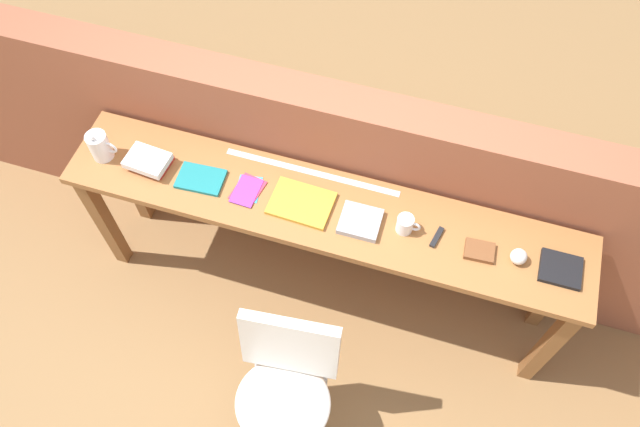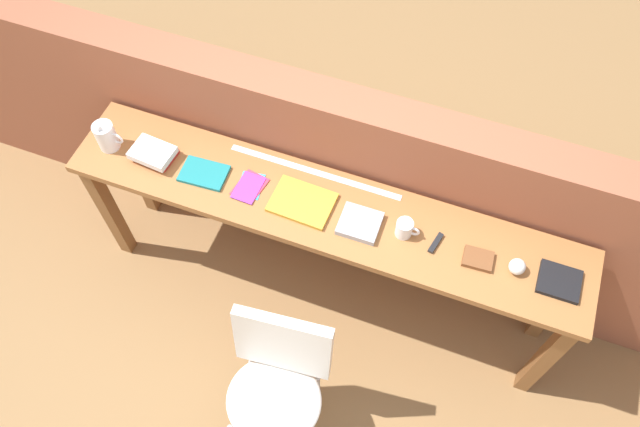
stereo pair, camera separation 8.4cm
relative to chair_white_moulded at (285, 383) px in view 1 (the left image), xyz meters
The scene contains 16 objects.
ground_plane 0.69m from the chair_white_moulded, 96.30° to the left, with size 40.00×40.00×0.00m, color olive.
brick_wall_back 1.08m from the chair_white_moulded, 92.56° to the left, with size 6.00×0.20×1.25m, color #935138.
sideboard 0.77m from the chair_white_moulded, 93.74° to the left, with size 2.50×0.44×0.88m.
chair_white_moulded is the anchor object (origin of this frame).
pitcher_white 1.42m from the chair_white_moulded, 148.62° to the left, with size 0.14×0.10×0.18m.
book_stack_leftmost 1.23m from the chair_white_moulded, 141.93° to the left, with size 0.21×0.17×0.06m.
magazine_cycling 1.03m from the chair_white_moulded, 132.40° to the left, with size 0.22×0.15×0.02m, color #19757A.
pamphlet_pile_colourful 0.90m from the chair_white_moulded, 120.01° to the left, with size 0.15×0.18×0.01m.
book_open_centre 0.82m from the chair_white_moulded, 101.71° to the left, with size 0.28×0.21×0.02m, color gold.
book_grey_hardcover 0.80m from the chair_white_moulded, 78.88° to the left, with size 0.18×0.17×0.03m, color #9E9EA3.
mug 0.90m from the chair_white_moulded, 65.14° to the left, with size 0.11×0.08×0.09m.
multitool_folded 0.95m from the chair_white_moulded, 56.28° to the left, with size 0.02×0.11×0.02m, color black.
leather_journal_brown 1.05m from the chair_white_moulded, 46.34° to the left, with size 0.13×0.10×0.02m, color brown.
sports_ball_small 1.18m from the chair_white_moulded, 40.48° to the left, with size 0.07×0.07×0.07m, color silver.
book_repair_rightmost 1.31m from the chair_white_moulded, 35.19° to the left, with size 0.18×0.16×0.02m, color black.
ruler_metal_back_edge 0.99m from the chair_white_moulded, 99.86° to the left, with size 0.86×0.03×0.00m, color silver.
Camera 1 is at (0.44, -1.16, 3.32)m, focal length 35.00 mm.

